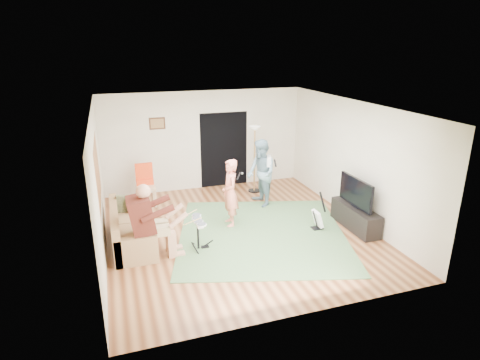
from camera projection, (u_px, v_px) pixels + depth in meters
The scene contains 19 objects.
floor at pixel (238, 231), 8.72m from camera, with size 6.00×6.00×0.00m, color brown.
walls at pixel (238, 172), 8.29m from camera, with size 5.50×6.00×2.70m, color beige, non-canonical shape.
ceiling at pixel (238, 107), 7.85m from camera, with size 6.00×6.00×0.00m, color white.
window_blinds at pixel (98, 173), 7.59m from camera, with size 2.05×2.05×0.00m, color #92582D.
doorway at pixel (224, 150), 11.24m from camera, with size 2.10×2.10×0.00m, color black.
picture_frame at pixel (157, 123), 10.43m from camera, with size 0.42×0.03×0.32m, color #3F2314.
area_rug at pixel (262, 233), 8.60m from camera, with size 3.48×3.64×0.02m, color #4A7044.
sofa at pixel (129, 232), 8.09m from camera, with size 0.79×1.93×0.78m.
drummer at pixel (153, 229), 7.53m from camera, with size 0.95×0.53×1.47m.
drum_kit at pixel (198, 236), 7.87m from camera, with size 0.36×0.64×0.66m.
singer at pixel (230, 193), 8.80m from camera, with size 0.55×0.36×1.52m, color #FF866E.
microphone at pixel (239, 176), 8.74m from camera, with size 0.06×0.06×0.24m, color black, non-canonical shape.
guitarist at pixel (261, 173), 9.89m from camera, with size 0.81×0.63×1.68m, color #6B8B9C.
guitar_held at pixel (269, 161), 9.85m from camera, with size 0.12×0.60×0.26m, color silver, non-canonical shape.
guitar_spare at pixel (318, 219), 8.75m from camera, with size 0.31×0.28×0.87m.
torchiere_lamp at pixel (255, 147), 10.69m from camera, with size 0.32×0.32×1.82m.
dining_chair at pixel (146, 191), 10.03m from camera, with size 0.46×0.48×1.05m.
tv_cabinet at pixel (355, 217), 8.81m from camera, with size 0.40×1.40×0.50m, color black.
television at pixel (356, 192), 8.60m from camera, with size 0.06×1.14×0.61m, color black.
Camera 1 is at (-2.44, -7.51, 3.87)m, focal length 30.00 mm.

